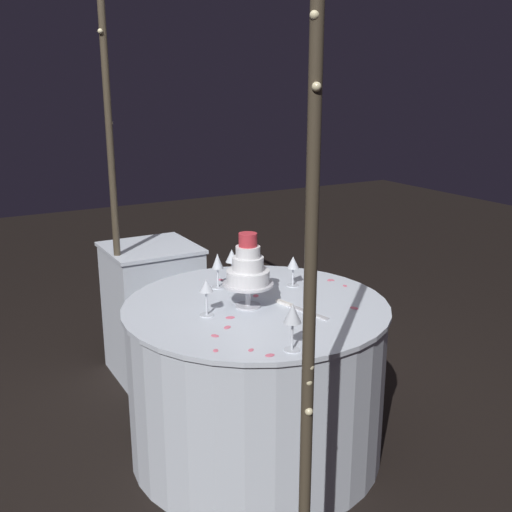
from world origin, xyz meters
name	(u,v)px	position (x,y,z in m)	size (l,w,h in m)	color
ground_plane	(256,448)	(0.00, 0.00, 0.00)	(12.00, 12.00, 0.00)	black
decorative_arch	(178,130)	(0.00, 0.34, 1.49)	(1.85, 0.06, 2.34)	#473D2D
main_table	(256,378)	(0.00, 0.00, 0.36)	(1.17, 1.17, 0.72)	silver
side_table	(153,310)	(0.98, 0.12, 0.39)	(0.49, 0.49, 0.77)	silver
tiered_cake	(248,270)	(-0.01, 0.05, 0.89)	(0.22, 0.22, 0.33)	silver
wine_glass_0	(218,263)	(0.28, 0.05, 0.84)	(0.06, 0.06, 0.17)	silver
wine_glass_1	(232,257)	(0.39, -0.09, 0.83)	(0.06, 0.06, 0.14)	silver
wine_glass_2	(293,316)	(-0.48, 0.12, 0.86)	(0.06, 0.06, 0.18)	silver
wine_glass_3	(206,289)	(-0.02, 0.25, 0.84)	(0.06, 0.06, 0.16)	silver
wine_glass_4	(293,264)	(0.13, -0.28, 0.83)	(0.06, 0.06, 0.15)	silver
cake_knife	(298,308)	(-0.15, -0.12, 0.73)	(0.29, 0.09, 0.01)	silver
rose_petal_0	(216,351)	(-0.35, 0.37, 0.73)	(0.03, 0.02, 0.00)	#EA6B84
rose_petal_1	(354,308)	(-0.26, -0.34, 0.73)	(0.04, 0.03, 0.00)	#EA6B84
rose_petal_2	(329,280)	(0.11, -0.48, 0.73)	(0.03, 0.02, 0.00)	#EA6B84
rose_petal_3	(215,336)	(-0.23, 0.31, 0.73)	(0.03, 0.02, 0.00)	#EA6B84
rose_petal_4	(251,350)	(-0.41, 0.25, 0.73)	(0.03, 0.02, 0.00)	#EA6B84
rose_petal_5	(270,355)	(-0.48, 0.22, 0.73)	(0.04, 0.03, 0.00)	#EA6B84
rose_petal_6	(256,296)	(0.09, -0.05, 0.73)	(0.04, 0.03, 0.00)	#EA6B84
rose_petal_7	(220,280)	(0.38, -0.01, 0.73)	(0.03, 0.02, 0.00)	#EA6B84
rose_petal_8	(344,286)	(0.00, -0.49, 0.73)	(0.03, 0.02, 0.00)	#EA6B84
rose_petal_9	(227,327)	(-0.18, 0.23, 0.73)	(0.04, 0.02, 0.00)	#EA6B84
rose_petal_10	(230,318)	(-0.09, 0.17, 0.73)	(0.04, 0.03, 0.00)	#EA6B84
rose_petal_11	(307,294)	(0.00, -0.27, 0.73)	(0.03, 0.02, 0.00)	#EA6B84
rose_petal_12	(332,280)	(0.10, -0.49, 0.73)	(0.03, 0.02, 0.00)	#EA6B84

